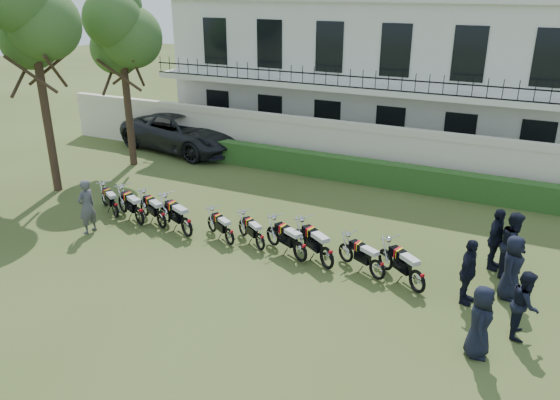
{
  "coord_description": "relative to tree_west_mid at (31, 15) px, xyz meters",
  "views": [
    {
      "loc": [
        7.55,
        -13.53,
        7.71
      ],
      "look_at": [
        0.2,
        1.5,
        1.07
      ],
      "focal_mm": 35.0,
      "sensor_mm": 36.0,
      "label": 1
    }
  ],
  "objects": [
    {
      "name": "ground",
      "position": [
        9.46,
        -1.0,
        -6.67
      ],
      "size": [
        100.0,
        100.0,
        0.0
      ],
      "primitive_type": "plane",
      "color": "#3C481C",
      "rests_on": "ground"
    },
    {
      "name": "perimeter_wall",
      "position": [
        9.46,
        7.0,
        -5.5
      ],
      "size": [
        30.0,
        0.35,
        2.3
      ],
      "color": "beige",
      "rests_on": "ground"
    },
    {
      "name": "hedge",
      "position": [
        10.46,
        6.2,
        -6.17
      ],
      "size": [
        18.0,
        0.6,
        1.0
      ],
      "primitive_type": "cube",
      "color": "#204117",
      "rests_on": "ground"
    },
    {
      "name": "building",
      "position": [
        9.46,
        12.96,
        -2.96
      ],
      "size": [
        20.4,
        9.6,
        7.4
      ],
      "color": "silver",
      "rests_on": "ground"
    },
    {
      "name": "tree_west_mid",
      "position": [
        0.0,
        0.0,
        0.0
      ],
      "size": [
        3.4,
        3.2,
        8.82
      ],
      "color": "#473323",
      "rests_on": "ground"
    },
    {
      "name": "tree_west_near",
      "position": [
        0.5,
        4.0,
        -0.78
      ],
      "size": [
        3.4,
        3.2,
        7.9
      ],
      "color": "#473323",
      "rests_on": "ground"
    },
    {
      "name": "motorcycle_0",
      "position": [
        4.0,
        -1.15,
        -6.21
      ],
      "size": [
        1.61,
        1.01,
        0.99
      ],
      "rotation": [
        0.0,
        0.0,
        1.04
      ],
      "color": "black",
      "rests_on": "ground"
    },
    {
      "name": "motorcycle_1",
      "position": [
        5.22,
        -1.31,
        -6.15
      ],
      "size": [
        1.88,
        1.03,
        1.12
      ],
      "rotation": [
        0.0,
        0.0,
        1.12
      ],
      "color": "black",
      "rests_on": "ground"
    },
    {
      "name": "motorcycle_2",
      "position": [
        6.05,
        -1.2,
        -6.18
      ],
      "size": [
        1.79,
        0.99,
        1.07
      ],
      "rotation": [
        0.0,
        0.0,
        1.11
      ],
      "color": "black",
      "rests_on": "ground"
    },
    {
      "name": "motorcycle_3",
      "position": [
        7.21,
        -1.37,
        -6.14
      ],
      "size": [
        1.96,
        1.03,
        1.15
      ],
      "rotation": [
        0.0,
        0.0,
        1.14
      ],
      "color": "black",
      "rests_on": "ground"
    },
    {
      "name": "motorcycle_4",
      "position": [
        8.75,
        -1.26,
        -6.23
      ],
      "size": [
        1.54,
        0.93,
        0.94
      ],
      "rotation": [
        0.0,
        0.0,
        1.05
      ],
      "color": "black",
      "rests_on": "ground"
    },
    {
      "name": "motorcycle_5",
      "position": [
        9.79,
        -1.16,
        -6.23
      ],
      "size": [
        1.49,
        1.04,
        0.95
      ],
      "rotation": [
        0.0,
        0.0,
        0.98
      ],
      "color": "black",
      "rests_on": "ground"
    },
    {
      "name": "motorcycle_6",
      "position": [
        11.22,
        -1.33,
        -6.17
      ],
      "size": [
        1.82,
        1.03,
        1.09
      ],
      "rotation": [
        0.0,
        0.0,
        1.09
      ],
      "color": "black",
      "rests_on": "ground"
    },
    {
      "name": "motorcycle_7",
      "position": [
        12.08,
        -1.38,
        -6.14
      ],
      "size": [
        1.8,
        1.27,
        1.15
      ],
      "rotation": [
        0.0,
        0.0,
        0.97
      ],
      "color": "black",
      "rests_on": "ground"
    },
    {
      "name": "motorcycle_8",
      "position": [
        13.57,
        -1.33,
        -6.2
      ],
      "size": [
        1.7,
        0.97,
        1.02
      ],
      "rotation": [
        0.0,
        0.0,
        1.09
      ],
      "color": "black",
      "rests_on": "ground"
    },
    {
      "name": "motorcycle_9",
      "position": [
        14.72,
        -1.54,
        -6.16
      ],
      "size": [
        1.67,
        1.32,
        1.11
      ],
      "rotation": [
        0.0,
        0.0,
        0.91
      ],
      "color": "black",
      "rests_on": "ground"
    },
    {
      "name": "suv",
      "position": [
        1.21,
        6.94,
        -5.75
      ],
      "size": [
        7.05,
        4.14,
        1.84
      ],
      "primitive_type": "imported",
      "rotation": [
        0.0,
        0.0,
        1.4
      ],
      "color": "black",
      "rests_on": "ground"
    },
    {
      "name": "inspector",
      "position": [
        4.05,
        -2.46,
        -5.75
      ],
      "size": [
        0.48,
        0.7,
        1.84
      ],
      "primitive_type": "imported",
      "rotation": [
        0.0,
        0.0,
        -1.64
      ],
      "color": "#535257",
      "rests_on": "ground"
    },
    {
      "name": "officer_0",
      "position": [
        16.51,
        -3.57,
        -5.81
      ],
      "size": [
        0.62,
        0.89,
        1.71
      ],
      "primitive_type": "imported",
      "rotation": [
        0.0,
        0.0,
        1.66
      ],
      "color": "black",
      "rests_on": "ground"
    },
    {
      "name": "officer_1",
      "position": [
        17.34,
        -2.34,
        -5.83
      ],
      "size": [
        0.66,
        0.84,
        1.67
      ],
      "primitive_type": "imported",
      "rotation": [
        0.0,
        0.0,
        1.61
      ],
      "color": "black",
      "rests_on": "ground"
    },
    {
      "name": "officer_2",
      "position": [
        15.95,
        -1.44,
        -5.78
      ],
      "size": [
        0.6,
        1.1,
        1.78
      ],
      "primitive_type": "imported",
      "rotation": [
        0.0,
        0.0,
        1.4
      ],
      "color": "black",
      "rests_on": "ground"
    },
    {
      "name": "officer_3",
      "position": [
        16.94,
        -0.68,
        -5.79
      ],
      "size": [
        0.68,
        0.94,
        1.77
      ],
      "primitive_type": "imported",
      "rotation": [
        0.0,
        0.0,
        1.42
      ],
      "color": "black",
      "rests_on": "ground"
    },
    {
      "name": "officer_4",
      "position": [
        16.86,
        0.59,
        -5.71
      ],
      "size": [
        0.79,
        0.98,
        1.91
      ],
      "primitive_type": "imported",
      "rotation": [
        0.0,
        0.0,
        1.49
      ],
      "color": "black",
      "rests_on": "ground"
    },
    {
      "name": "officer_5",
      "position": [
        16.38,
        0.81,
        -5.74
      ],
      "size": [
        0.66,
        1.16,
        1.86
      ],
      "primitive_type": "imported",
      "rotation": [
        0.0,
        0.0,
        1.37
      ],
      "color": "black",
      "rests_on": "ground"
    }
  ]
}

